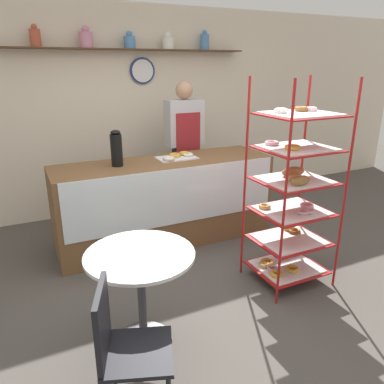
% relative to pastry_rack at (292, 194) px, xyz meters
% --- Properties ---
extents(ground_plane, '(14.00, 14.00, 0.00)m').
position_rel_pastry_rack_xyz_m(ground_plane, '(-0.71, 0.21, -0.86)').
color(ground_plane, '#4C4742').
extents(back_wall, '(10.00, 0.30, 2.70)m').
position_rel_pastry_rack_xyz_m(back_wall, '(-0.71, 2.55, 0.51)').
color(back_wall, beige).
rests_on(back_wall, ground_plane).
extents(display_counter, '(2.44, 0.72, 0.95)m').
position_rel_pastry_rack_xyz_m(display_counter, '(-0.71, 1.30, -0.38)').
color(display_counter, brown).
rests_on(display_counter, ground_plane).
extents(pastry_rack, '(0.68, 0.59, 1.87)m').
position_rel_pastry_rack_xyz_m(pastry_rack, '(0.00, 0.00, 0.00)').
color(pastry_rack, '#A51919').
rests_on(pastry_rack, ground_plane).
extents(person_worker, '(0.46, 0.23, 1.77)m').
position_rel_pastry_rack_xyz_m(person_worker, '(-0.22, 1.84, 0.11)').
color(person_worker, '#282833').
rests_on(person_worker, ground_plane).
extents(cafe_table, '(0.76, 0.76, 0.74)m').
position_rel_pastry_rack_xyz_m(cafe_table, '(-1.51, -0.25, -0.30)').
color(cafe_table, '#262628').
rests_on(cafe_table, ground_plane).
extents(cafe_chair, '(0.49, 0.49, 0.88)m').
position_rel_pastry_rack_xyz_m(cafe_chair, '(-1.81, -0.81, -0.32)').
color(cafe_chair, black).
rests_on(cafe_chair, ground_plane).
extents(coffee_carafe, '(0.12, 0.12, 0.38)m').
position_rel_pastry_rack_xyz_m(coffee_carafe, '(-1.23, 1.32, 0.27)').
color(coffee_carafe, black).
rests_on(coffee_carafe, display_counter).
extents(donut_tray_counter, '(0.44, 0.30, 0.05)m').
position_rel_pastry_rack_xyz_m(donut_tray_counter, '(-0.54, 1.35, 0.11)').
color(donut_tray_counter, silver).
rests_on(donut_tray_counter, display_counter).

